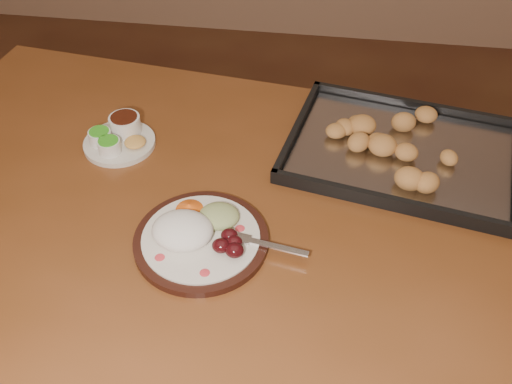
# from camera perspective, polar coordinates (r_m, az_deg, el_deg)

# --- Properties ---
(ground) EXTENTS (4.00, 4.00, 0.00)m
(ground) POSITION_cam_1_polar(r_m,az_deg,el_deg) (1.79, -1.10, -15.83)
(ground) COLOR brown
(ground) RESTS_ON ground
(dining_table) EXTENTS (1.60, 1.08, 0.75)m
(dining_table) POSITION_cam_1_polar(r_m,az_deg,el_deg) (1.19, -2.71, -4.76)
(dining_table) COLOR brown
(dining_table) RESTS_ON ground
(dinner_plate) EXTENTS (0.32, 0.25, 0.06)m
(dinner_plate) POSITION_cam_1_polar(r_m,az_deg,el_deg) (1.05, -5.77, -4.25)
(dinner_plate) COLOR black
(dinner_plate) RESTS_ON dining_table
(condiment_saucer) EXTENTS (0.16, 0.16, 0.05)m
(condiment_saucer) POSITION_cam_1_polar(r_m,az_deg,el_deg) (1.29, -13.57, 5.37)
(condiment_saucer) COLOR beige
(condiment_saucer) RESTS_ON dining_table
(baking_tray) EXTENTS (0.54, 0.44, 0.05)m
(baking_tray) POSITION_cam_1_polar(r_m,az_deg,el_deg) (1.26, 14.38, 4.13)
(baking_tray) COLOR black
(baking_tray) RESTS_ON dining_table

